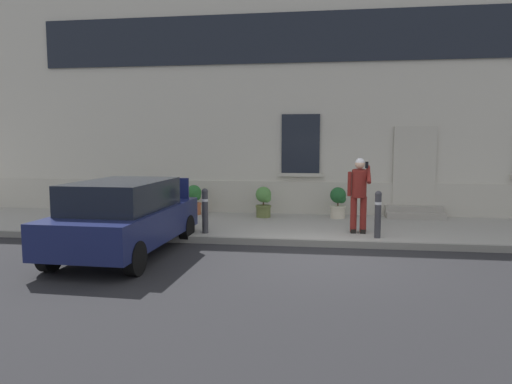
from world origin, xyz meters
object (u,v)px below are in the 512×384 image
object	(u,v)px
person_on_phone	(359,191)
planter_charcoal	(124,198)
planter_terracotta	(194,199)
hatchback_car_navy	(126,216)
planter_olive	(264,201)
planter_cream	(338,202)
bollard_far_left	(205,209)
bollard_near_person	(378,213)

from	to	relation	value
person_on_phone	planter_charcoal	world-z (taller)	person_on_phone
planter_charcoal	planter_terracotta	size ratio (longest dim) A/B	1.00
hatchback_car_navy	planter_charcoal	xyz separation A→B (m)	(-1.86, 4.17, -0.18)
hatchback_car_navy	planter_terracotta	size ratio (longest dim) A/B	4.78
planter_olive	planter_cream	size ratio (longest dim) A/B	1.00
planter_cream	planter_olive	bearing A→B (deg)	-176.08
bollard_far_left	planter_charcoal	size ratio (longest dim) A/B	1.22
planter_olive	person_on_phone	bearing A→B (deg)	-39.47
person_on_phone	planter_terracotta	world-z (taller)	person_on_phone
hatchback_car_navy	planter_charcoal	world-z (taller)	hatchback_car_navy
planter_olive	planter_cream	world-z (taller)	same
bollard_far_left	planter_terracotta	xyz separation A→B (m)	(-1.00, 2.67, -0.11)
bollard_near_person	bollard_far_left	bearing A→B (deg)	180.00
planter_charcoal	planter_olive	distance (m)	4.13
planter_cream	bollard_far_left	bearing A→B (deg)	-140.30
bollard_near_person	planter_cream	size ratio (longest dim) A/B	1.22
hatchback_car_navy	person_on_phone	world-z (taller)	person_on_phone
hatchback_car_navy	person_on_phone	distance (m)	5.18
bollard_near_person	hatchback_car_navy	bearing A→B (deg)	-161.98
planter_charcoal	planter_cream	bearing A→B (deg)	0.85
hatchback_car_navy	bollard_far_left	world-z (taller)	hatchback_car_navy
planter_terracotta	planter_cream	world-z (taller)	same
bollard_near_person	planter_charcoal	distance (m)	7.41
person_on_phone	planter_olive	world-z (taller)	person_on_phone
planter_charcoal	person_on_phone	bearing A→B (deg)	-17.46
bollard_near_person	bollard_far_left	xyz separation A→B (m)	(-3.90, 0.00, 0.00)
planter_olive	planter_charcoal	bearing A→B (deg)	179.31
hatchback_car_navy	bollard_far_left	bearing A→B (deg)	54.07
person_on_phone	planter_charcoal	distance (m)	6.92
person_on_phone	hatchback_car_navy	bearing A→B (deg)	-152.94
planter_cream	person_on_phone	bearing A→B (deg)	-79.79
person_on_phone	planter_olive	distance (m)	3.23
hatchback_car_navy	planter_terracotta	xyz separation A→B (m)	(0.20, 4.33, -0.18)
person_on_phone	bollard_far_left	bearing A→B (deg)	-169.84
hatchback_car_navy	planter_charcoal	bearing A→B (deg)	114.08
planter_charcoal	planter_cream	size ratio (longest dim) A/B	1.00
bollard_near_person	planter_olive	xyz separation A→B (m)	(-2.84, 2.46, -0.11)
bollard_near_person	planter_charcoal	xyz separation A→B (m)	(-6.97, 2.51, -0.11)
bollard_far_left	person_on_phone	bearing A→B (deg)	7.04
planter_terracotta	planter_cream	distance (m)	4.13
planter_charcoal	bollard_near_person	bearing A→B (deg)	-19.77
bollard_far_left	planter_cream	distance (m)	4.07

